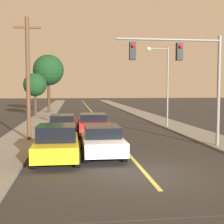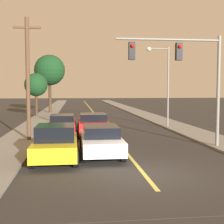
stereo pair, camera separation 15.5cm
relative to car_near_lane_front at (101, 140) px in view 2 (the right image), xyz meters
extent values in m
plane|color=#2D2B28|center=(1.31, -3.57, -0.75)|extent=(200.00, 200.00, 0.00)
cube|color=#2D2B28|center=(1.31, 32.43, -0.75)|extent=(9.38, 80.00, 0.01)
cube|color=#D1C14C|center=(1.31, 32.43, -0.74)|extent=(0.16, 76.00, 0.00)
cube|color=gray|center=(-4.63, 32.43, -0.69)|extent=(2.50, 80.00, 0.12)
cube|color=gray|center=(7.26, 32.43, -0.69)|extent=(2.50, 80.00, 0.12)
cube|color=white|center=(0.00, 0.05, -0.11)|extent=(1.81, 4.92, 0.60)
cube|color=black|center=(0.00, -0.15, 0.44)|extent=(1.59, 2.22, 0.50)
cylinder|color=black|center=(-0.86, 1.57, -0.41)|extent=(0.22, 0.68, 0.68)
cylinder|color=black|center=(0.86, 1.57, -0.41)|extent=(0.22, 0.68, 0.68)
cylinder|color=black|center=(-0.86, -1.48, -0.41)|extent=(0.22, 0.68, 0.68)
cylinder|color=black|center=(0.86, -1.48, -0.41)|extent=(0.22, 0.68, 0.68)
cube|color=red|center=(0.00, 6.46, -0.05)|extent=(1.96, 4.84, 0.71)
cube|color=black|center=(0.00, 6.26, 0.53)|extent=(1.72, 2.18, 0.45)
cylinder|color=black|center=(-0.93, 7.96, -0.41)|extent=(0.22, 0.70, 0.70)
cylinder|color=black|center=(0.93, 7.96, -0.41)|extent=(0.22, 0.70, 0.70)
cylinder|color=black|center=(-0.93, 4.96, -0.41)|extent=(0.22, 0.70, 0.70)
cylinder|color=black|center=(0.93, 4.96, -0.41)|extent=(0.22, 0.70, 0.70)
cube|color=gold|center=(-2.06, -0.85, -0.12)|extent=(1.84, 4.42, 0.63)
cube|color=black|center=(-2.06, -1.03, 0.52)|extent=(1.62, 1.99, 0.65)
cylinder|color=black|center=(-2.94, 0.52, -0.43)|extent=(0.22, 0.64, 0.64)
cylinder|color=black|center=(-1.19, 0.52, -0.43)|extent=(0.22, 0.64, 0.64)
cylinder|color=black|center=(-2.94, -2.22, -0.43)|extent=(0.22, 0.64, 0.64)
cylinder|color=black|center=(-1.19, -2.22, -0.43)|extent=(0.22, 0.64, 0.64)
cube|color=red|center=(-2.06, 6.88, -0.08)|extent=(1.74, 4.93, 0.60)
cube|color=black|center=(-2.06, 6.68, 0.45)|extent=(1.54, 2.22, 0.44)
cylinder|color=black|center=(-2.89, 8.41, -0.38)|extent=(0.22, 0.76, 0.76)
cylinder|color=black|center=(-1.24, 8.41, -0.38)|extent=(0.22, 0.76, 0.76)
cylinder|color=black|center=(-2.89, 5.35, -0.38)|extent=(0.22, 0.76, 0.76)
cylinder|color=black|center=(-1.24, 5.35, -0.38)|extent=(0.22, 0.76, 0.76)
cylinder|color=slate|center=(6.41, 1.15, 2.29)|extent=(0.18, 0.18, 5.85)
cylinder|color=slate|center=(3.64, 1.15, 4.97)|extent=(5.53, 0.12, 0.12)
cube|color=black|center=(4.19, 1.15, 4.36)|extent=(0.32, 0.28, 0.90)
sphere|color=red|center=(4.19, 0.97, 4.61)|extent=(0.20, 0.20, 0.20)
cube|color=black|center=(1.70, 1.15, 4.36)|extent=(0.32, 0.28, 0.90)
sphere|color=red|center=(1.70, 0.97, 4.61)|extent=(0.20, 0.20, 0.20)
cylinder|color=slate|center=(6.36, 10.00, 2.59)|extent=(0.14, 0.14, 6.45)
cylinder|color=slate|center=(5.54, 10.00, 5.66)|extent=(1.64, 0.09, 0.09)
sphere|color=beige|center=(4.72, 10.00, 5.61)|extent=(0.36, 0.36, 0.36)
cylinder|color=#513823|center=(-3.98, 4.35, 3.00)|extent=(0.24, 0.24, 7.26)
cube|color=#513823|center=(-3.98, 4.35, 6.03)|extent=(1.60, 0.12, 0.12)
cylinder|color=#3D2B1C|center=(-5.57, 21.56, 0.68)|extent=(0.30, 0.30, 2.63)
sphere|color=#143819|center=(-5.57, 21.56, 2.92)|extent=(2.63, 2.63, 2.63)
cylinder|color=#3D2B1C|center=(-4.45, 27.13, 1.44)|extent=(0.39, 0.39, 4.15)
sphere|color=#143819|center=(-4.45, 27.13, 4.92)|extent=(4.01, 4.01, 4.01)
camera|label=1|loc=(-1.38, -14.72, 2.40)|focal=50.00mm
camera|label=2|loc=(-1.22, -14.74, 2.40)|focal=50.00mm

